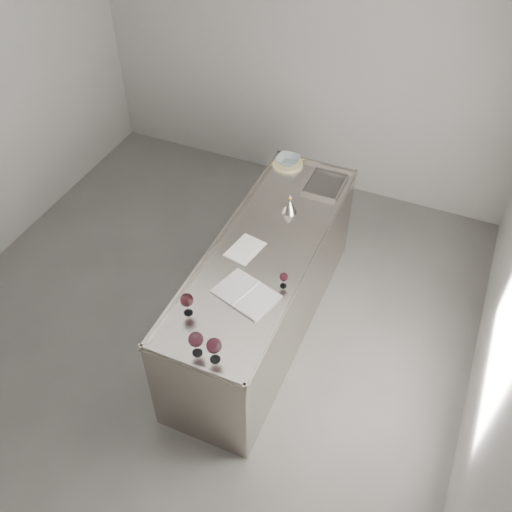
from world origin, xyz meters
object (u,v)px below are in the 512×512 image
at_px(counter, 264,288).
at_px(wine_glass_small, 284,277).
at_px(wine_glass_left, 187,300).
at_px(ceramic_bowl, 288,160).
at_px(wine_funnel, 289,207).
at_px(wine_glass_right, 214,346).
at_px(wine_glass_middle, 196,340).
at_px(notebook, 246,294).

distance_m(counter, wine_glass_small, 0.70).
height_order(wine_glass_left, ceramic_bowl, wine_glass_left).
distance_m(ceramic_bowl, wine_funnel, 0.67).
distance_m(wine_glass_right, wine_funnel, 1.55).
xyz_separation_m(wine_glass_middle, wine_glass_small, (0.29, 0.76, -0.05)).
xyz_separation_m(wine_glass_left, wine_funnel, (0.25, 1.27, -0.07)).
height_order(counter, wine_glass_small, wine_glass_small).
height_order(counter, ceramic_bowl, ceramic_bowl).
distance_m(counter, wine_funnel, 0.70).
bearing_deg(notebook, counter, 114.83).
distance_m(counter, wine_glass_left, 1.03).
distance_m(wine_glass_middle, wine_glass_small, 0.82).
bearing_deg(wine_glass_small, ceramic_bowl, 110.02).
bearing_deg(wine_funnel, wine_glass_small, -71.75).
bearing_deg(wine_glass_right, wine_funnel, 93.44).
relative_size(counter, ceramic_bowl, 11.69).
height_order(wine_glass_left, notebook, wine_glass_left).
distance_m(wine_glass_left, wine_funnel, 1.30).
distance_m(wine_glass_small, notebook, 0.29).
distance_m(counter, ceramic_bowl, 1.22).
bearing_deg(wine_glass_small, wine_glass_left, -135.78).
xyz_separation_m(counter, wine_glass_small, (0.27, -0.32, 0.56)).
relative_size(counter, wine_glass_middle, 12.65).
distance_m(wine_glass_small, ceramic_bowl, 1.49).
height_order(wine_glass_middle, wine_glass_small, wine_glass_middle).
relative_size(wine_glass_middle, wine_funnel, 1.04).
xyz_separation_m(wine_glass_middle, wine_funnel, (0.03, 1.54, -0.08)).
bearing_deg(wine_glass_small, notebook, -139.13).
height_order(wine_glass_left, wine_glass_middle, wine_glass_middle).
bearing_deg(notebook, wine_glass_middle, -80.77).
bearing_deg(wine_glass_left, notebook, 46.39).
relative_size(wine_glass_right, wine_funnel, 1.06).
height_order(wine_glass_right, ceramic_bowl, wine_glass_right).
bearing_deg(ceramic_bowl, notebook, -79.24).
bearing_deg(ceramic_bowl, wine_glass_middle, -84.26).
xyz_separation_m(counter, wine_glass_left, (-0.23, -0.81, 0.60)).
height_order(wine_glass_left, wine_glass_right, wine_glass_right).
bearing_deg(notebook, wine_funnel, 110.24).
bearing_deg(wine_funnel, wine_glass_middle, -91.28).
height_order(ceramic_bowl, wine_funnel, wine_funnel).
relative_size(wine_glass_small, notebook, 0.25).
bearing_deg(wine_glass_middle, wine_glass_left, 127.99).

